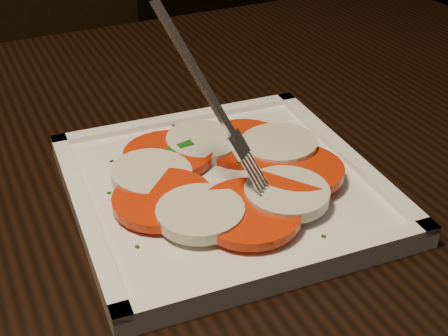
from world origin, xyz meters
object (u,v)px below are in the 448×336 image
table (168,237)px  fork (197,95)px  plate (224,189)px  chair (74,71)px

table → fork: 0.23m
plate → fork: bearing=-165.3°
chair → fork: size_ratio=6.27×
table → fork: (0.00, -0.09, 0.21)m
chair → plate: size_ratio=3.48×
plate → fork: 0.11m
table → chair: bearing=87.1°
table → chair: 0.77m
table → fork: bearing=-86.9°
fork → chair: bearing=45.1°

